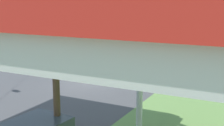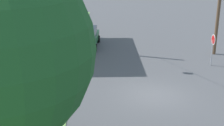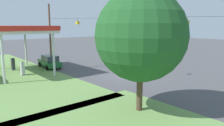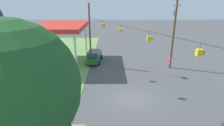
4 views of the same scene
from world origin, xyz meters
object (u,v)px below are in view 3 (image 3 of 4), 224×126
utility_pole_main (120,30)px  car_at_pumps_front (50,61)px  fuel_pump_near (23,69)px  gas_station_canopy (15,30)px  fuel_pump_far (13,65)px  stop_sign_roadside (127,54)px  tree_west_verge (141,36)px

utility_pole_main → car_at_pumps_front: bearing=76.6°
fuel_pump_near → utility_pole_main: utility_pole_main is taller
gas_station_canopy → fuel_pump_far: 5.17m
fuel_pump_near → fuel_pump_far: same height
fuel_pump_far → stop_sign_roadside: stop_sign_roadside is taller
stop_sign_roadside → car_at_pumps_front: bearing=-120.1°
gas_station_canopy → car_at_pumps_front: 6.58m
fuel_pump_far → stop_sign_roadside: 16.43m
fuel_pump_near → car_at_pumps_front: bearing=-62.3°
stop_sign_roadside → tree_west_verge: bearing=-41.0°
car_at_pumps_front → utility_pole_main: 12.45m
fuel_pump_near → car_at_pumps_front: 5.26m
fuel_pump_near → fuel_pump_far: bearing=0.0°
fuel_pump_far → tree_west_verge: size_ratio=0.19×
gas_station_canopy → utility_pole_main: utility_pole_main is taller
gas_station_canopy → fuel_pump_near: bearing=-180.0°
car_at_pumps_front → gas_station_canopy: bearing=100.4°
gas_station_canopy → stop_sign_roadside: bearing=-110.0°
fuel_pump_near → car_at_pumps_front: car_at_pumps_front is taller
fuel_pump_near → stop_sign_roadside: (-3.37, -14.68, 1.02)m
gas_station_canopy → utility_pole_main: (-2.24, -15.99, -0.24)m
stop_sign_roadside → fuel_pump_near: bearing=-102.9°
utility_pole_main → tree_west_verge: size_ratio=1.10×
stop_sign_roadside → utility_pole_main: utility_pole_main is taller
gas_station_canopy → fuel_pump_far: size_ratio=6.66×
fuel_pump_far → utility_pole_main: utility_pole_main is taller
gas_station_canopy → tree_west_verge: 19.26m
gas_station_canopy → utility_pole_main: 16.15m
stop_sign_roadside → fuel_pump_far: bearing=-116.5°
gas_station_canopy → car_at_pumps_front: gas_station_canopy is taller
stop_sign_roadside → utility_pole_main: size_ratio=0.26×
gas_station_canopy → fuel_pump_far: gas_station_canopy is taller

